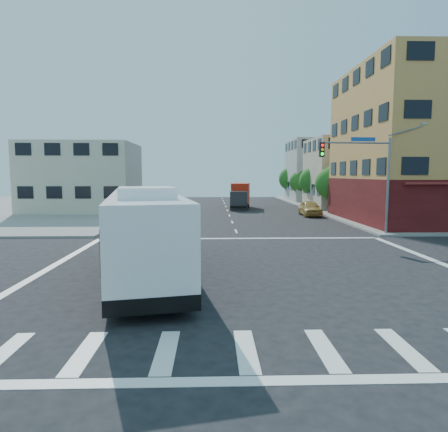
{
  "coord_description": "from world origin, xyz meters",
  "views": [
    {
      "loc": [
        -1.84,
        -17.56,
        4.39
      ],
      "look_at": [
        -1.24,
        2.62,
        2.28
      ],
      "focal_mm": 32.0,
      "sensor_mm": 36.0,
      "label": 1
    }
  ],
  "objects": [
    {
      "name": "ground",
      "position": [
        0.0,
        0.0,
        0.0
      ],
      "size": [
        120.0,
        120.0,
        0.0
      ],
      "primitive_type": "plane",
      "color": "black",
      "rests_on": "ground"
    },
    {
      "name": "transit_bus",
      "position": [
        -4.85,
        0.14,
        1.92
      ],
      "size": [
        5.38,
        13.59,
        3.93
      ],
      "rotation": [
        0.0,
        0.0,
        0.2
      ],
      "color": "black",
      "rests_on": "ground"
    },
    {
      "name": "parked_car",
      "position": [
        8.56,
        24.39,
        0.81
      ],
      "size": [
        2.03,
        4.79,
        1.62
      ],
      "primitive_type": "imported",
      "rotation": [
        0.0,
        0.0,
        -0.03
      ],
      "color": "tan",
      "rests_on": "ground"
    },
    {
      "name": "box_truck",
      "position": [
        1.77,
        33.55,
        1.57
      ],
      "size": [
        3.0,
        7.42,
        3.25
      ],
      "rotation": [
        0.0,
        0.0,
        -0.13
      ],
      "color": "#24242A",
      "rests_on": "ground"
    },
    {
      "name": "street_tree_c",
      "position": [
        11.9,
        43.92,
        3.46
      ],
      "size": [
        3.4,
        3.4,
        5.29
      ],
      "color": "#342113",
      "rests_on": "ground"
    },
    {
      "name": "building_east_near",
      "position": [
        16.98,
        33.98,
        4.51
      ],
      "size": [
        12.06,
        10.06,
        9.0
      ],
      "color": "#BBA68F",
      "rests_on": "ground"
    },
    {
      "name": "street_tree_b",
      "position": [
        11.9,
        35.92,
        3.75
      ],
      "size": [
        3.8,
        3.8,
        5.79
      ],
      "color": "#342113",
      "rests_on": "ground"
    },
    {
      "name": "building_east_far",
      "position": [
        16.98,
        47.98,
        5.01
      ],
      "size": [
        12.06,
        10.06,
        10.0
      ],
      "color": "#A4A5A0",
      "rests_on": "ground"
    },
    {
      "name": "building_west",
      "position": [
        -17.02,
        29.98,
        4.01
      ],
      "size": [
        12.06,
        10.06,
        8.0
      ],
      "color": "beige",
      "rests_on": "ground"
    },
    {
      "name": "street_tree_a",
      "position": [
        11.9,
        27.92,
        3.59
      ],
      "size": [
        3.6,
        3.6,
        5.53
      ],
      "color": "#342113",
      "rests_on": "ground"
    },
    {
      "name": "signal_mast_ne",
      "position": [
        9.08,
        10.62,
        4.98
      ],
      "size": [
        7.91,
        1.13,
        8.07
      ],
      "color": "slate",
      "rests_on": "ground"
    },
    {
      "name": "street_tree_d",
      "position": [
        11.9,
        51.92,
        3.88
      ],
      "size": [
        4.0,
        4.0,
        6.03
      ],
      "color": "#342113",
      "rests_on": "ground"
    }
  ]
}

